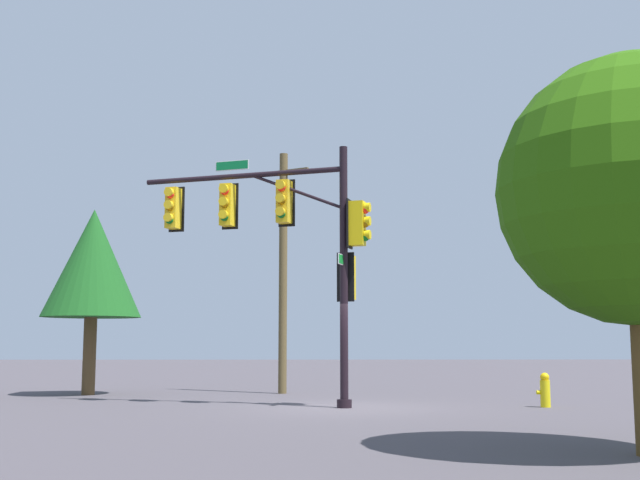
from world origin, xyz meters
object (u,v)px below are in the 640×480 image
(signal_pole_assembly, at_px, (287,230))
(utility_pole, at_px, (283,267))
(tree_far, at_px, (93,264))
(tree_mid, at_px, (635,190))
(fire_hydrant, at_px, (545,390))

(signal_pole_assembly, height_order, utility_pole, utility_pole)
(tree_far, bearing_deg, signal_pole_assembly, 143.44)
(tree_mid, bearing_deg, utility_pole, -68.81)
(utility_pole, height_order, fire_hydrant, utility_pole)
(signal_pole_assembly, distance_m, fire_hydrant, 7.48)
(tree_mid, relative_size, tree_far, 1.00)
(tree_mid, distance_m, tree_far, 17.55)
(fire_hydrant, xyz_separation_m, tree_mid, (1.12, 8.49, 3.31))
(tree_far, bearing_deg, tree_mid, 129.99)
(fire_hydrant, bearing_deg, signal_pole_assembly, -4.07)
(fire_hydrant, distance_m, tree_mid, 9.18)
(tree_far, bearing_deg, fire_hydrant, 158.21)
(fire_hydrant, relative_size, tree_mid, 0.15)
(utility_pole, bearing_deg, signal_pole_assembly, 92.62)
(tree_mid, bearing_deg, tree_far, -50.01)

